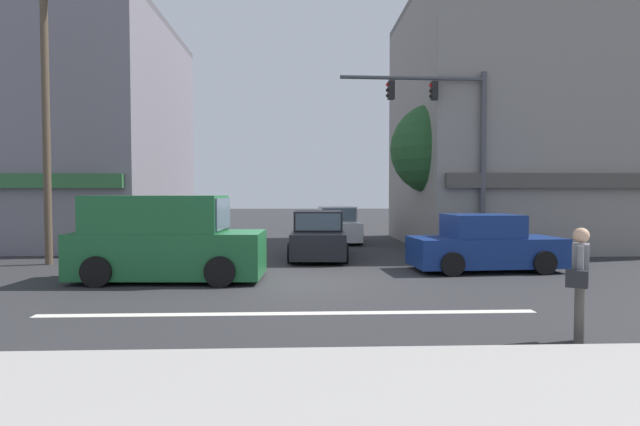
{
  "coord_description": "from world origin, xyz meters",
  "views": [
    {
      "loc": [
        0.2,
        -12.4,
        2.16
      ],
      "look_at": [
        0.79,
        2.0,
        1.6
      ],
      "focal_mm": 28.0,
      "sensor_mm": 36.0,
      "label": 1
    }
  ],
  "objects_px": {
    "sedan_crossing_center": "(484,245)",
    "pedestrian_foreground_with_bag": "(580,278)",
    "sedan_crossing_rightbound": "(318,237)",
    "utility_pole_near_left": "(46,120)",
    "street_tree": "(436,149)",
    "sedan_approaching_near": "(337,226)",
    "van_crossing_leftbound": "(166,240)",
    "traffic_light_mast": "(455,133)"
  },
  "relations": [
    {
      "from": "utility_pole_near_left",
      "to": "sedan_crossing_rightbound",
      "type": "relative_size",
      "value": 2.03
    },
    {
      "from": "sedan_crossing_center",
      "to": "sedan_crossing_rightbound",
      "type": "bearing_deg",
      "value": 146.73
    },
    {
      "from": "van_crossing_leftbound",
      "to": "street_tree",
      "type": "bearing_deg",
      "value": 36.91
    },
    {
      "from": "sedan_crossing_rightbound",
      "to": "sedan_crossing_center",
      "type": "distance_m",
      "value": 5.44
    },
    {
      "from": "sedan_crossing_rightbound",
      "to": "pedestrian_foreground_with_bag",
      "type": "height_order",
      "value": "pedestrian_foreground_with_bag"
    },
    {
      "from": "street_tree",
      "to": "utility_pole_near_left",
      "type": "xyz_separation_m",
      "value": [
        -12.87,
        -3.45,
        0.53
      ]
    },
    {
      "from": "sedan_crossing_rightbound",
      "to": "sedan_approaching_near",
      "type": "height_order",
      "value": "same"
    },
    {
      "from": "utility_pole_near_left",
      "to": "sedan_approaching_near",
      "type": "relative_size",
      "value": 2.04
    },
    {
      "from": "utility_pole_near_left",
      "to": "sedan_approaching_near",
      "type": "height_order",
      "value": "utility_pole_near_left"
    },
    {
      "from": "street_tree",
      "to": "sedan_crossing_center",
      "type": "height_order",
      "value": "street_tree"
    },
    {
      "from": "street_tree",
      "to": "sedan_crossing_center",
      "type": "relative_size",
      "value": 1.34
    },
    {
      "from": "sedan_crossing_rightbound",
      "to": "sedan_approaching_near",
      "type": "relative_size",
      "value": 1.0
    },
    {
      "from": "utility_pole_near_left",
      "to": "pedestrian_foreground_with_bag",
      "type": "relative_size",
      "value": 5.08
    },
    {
      "from": "sedan_crossing_center",
      "to": "pedestrian_foreground_with_bag",
      "type": "distance_m",
      "value": 6.86
    },
    {
      "from": "sedan_approaching_near",
      "to": "street_tree",
      "type": "bearing_deg",
      "value": -43.31
    },
    {
      "from": "sedan_crossing_rightbound",
      "to": "van_crossing_leftbound",
      "type": "xyz_separation_m",
      "value": [
        -3.94,
        -4.19,
        0.29
      ]
    },
    {
      "from": "street_tree",
      "to": "pedestrian_foreground_with_bag",
      "type": "bearing_deg",
      "value": -95.75
    },
    {
      "from": "sedan_crossing_rightbound",
      "to": "sedan_approaching_near",
      "type": "distance_m",
      "value": 5.66
    },
    {
      "from": "utility_pole_near_left",
      "to": "van_crossing_leftbound",
      "type": "relative_size",
      "value": 1.81
    },
    {
      "from": "street_tree",
      "to": "sedan_crossing_rightbound",
      "type": "relative_size",
      "value": 1.35
    },
    {
      "from": "street_tree",
      "to": "sedan_crossing_rightbound",
      "type": "bearing_deg",
      "value": -154.17
    },
    {
      "from": "sedan_crossing_center",
      "to": "utility_pole_near_left",
      "type": "bearing_deg",
      "value": 172.19
    },
    {
      "from": "traffic_light_mast",
      "to": "sedan_crossing_rightbound",
      "type": "bearing_deg",
      "value": 176.46
    },
    {
      "from": "utility_pole_near_left",
      "to": "van_crossing_leftbound",
      "type": "height_order",
      "value": "utility_pole_near_left"
    },
    {
      "from": "sedan_approaching_near",
      "to": "sedan_crossing_center",
      "type": "height_order",
      "value": "same"
    },
    {
      "from": "street_tree",
      "to": "sedan_approaching_near",
      "type": "relative_size",
      "value": 1.35
    },
    {
      "from": "traffic_light_mast",
      "to": "van_crossing_leftbound",
      "type": "xyz_separation_m",
      "value": [
        -8.47,
        -3.91,
        -3.17
      ]
    },
    {
      "from": "sedan_crossing_center",
      "to": "pedestrian_foreground_with_bag",
      "type": "relative_size",
      "value": 2.52
    },
    {
      "from": "utility_pole_near_left",
      "to": "sedan_crossing_rightbound",
      "type": "height_order",
      "value": "utility_pole_near_left"
    },
    {
      "from": "sedan_crossing_center",
      "to": "pedestrian_foreground_with_bag",
      "type": "bearing_deg",
      "value": -99.67
    },
    {
      "from": "van_crossing_leftbound",
      "to": "traffic_light_mast",
      "type": "bearing_deg",
      "value": 24.79
    },
    {
      "from": "sedan_crossing_rightbound",
      "to": "pedestrian_foreground_with_bag",
      "type": "distance_m",
      "value": 10.32
    },
    {
      "from": "sedan_crossing_rightbound",
      "to": "pedestrian_foreground_with_bag",
      "type": "relative_size",
      "value": 2.5
    },
    {
      "from": "sedan_approaching_near",
      "to": "sedan_crossing_rightbound",
      "type": "bearing_deg",
      "value": -100.79
    },
    {
      "from": "traffic_light_mast",
      "to": "street_tree",
      "type": "bearing_deg",
      "value": 88.19
    },
    {
      "from": "van_crossing_leftbound",
      "to": "pedestrian_foreground_with_bag",
      "type": "bearing_deg",
      "value": -37.12
    },
    {
      "from": "utility_pole_near_left",
      "to": "sedan_crossing_rightbound",
      "type": "xyz_separation_m",
      "value": [
        8.27,
        1.22,
        -3.68
      ]
    },
    {
      "from": "sedan_crossing_rightbound",
      "to": "utility_pole_near_left",
      "type": "bearing_deg",
      "value": -171.58
    },
    {
      "from": "sedan_approaching_near",
      "to": "utility_pole_near_left",
      "type": "bearing_deg",
      "value": -143.96
    },
    {
      "from": "street_tree",
      "to": "van_crossing_leftbound",
      "type": "distance_m",
      "value": 11.06
    },
    {
      "from": "traffic_light_mast",
      "to": "sedan_crossing_rightbound",
      "type": "height_order",
      "value": "traffic_light_mast"
    },
    {
      "from": "sedan_crossing_center",
      "to": "sedan_approaching_near",
      "type": "bearing_deg",
      "value": 112.19
    }
  ]
}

